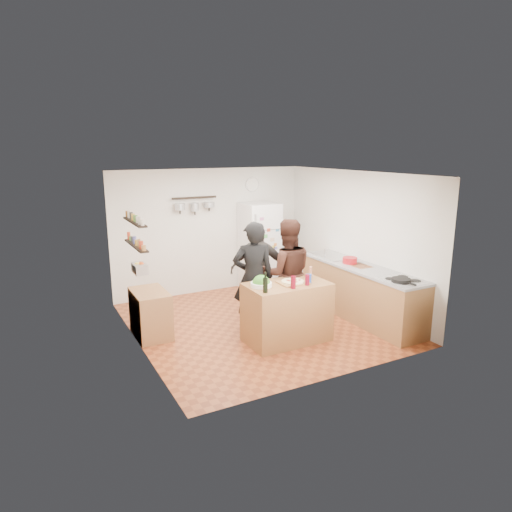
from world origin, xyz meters
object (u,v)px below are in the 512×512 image
person_center (287,274)px  wall_clock (252,185)px  pepper_mill (311,274)px  counter_run (360,292)px  wine_bottle (265,285)px  person_back (259,270)px  salt_canister (309,279)px  prep_island (287,312)px  red_bowl (350,260)px  person_left (253,278)px  fridge (260,246)px  salad_bowl (261,285)px  side_table (151,314)px  skillet (401,280)px

person_center → wall_clock: wall_clock is taller
pepper_mill → counter_run: bearing=9.8°
wine_bottle → person_center: bearing=42.4°
person_center → person_back: (-0.19, 0.61, -0.07)m
salt_canister → prep_island: bearing=158.2°
prep_island → wall_clock: size_ratio=4.17×
person_center → red_bowl: person_center is taller
wine_bottle → red_bowl: 2.22m
wall_clock → pepper_mill: bearing=-98.9°
prep_island → person_center: 0.74m
prep_island → person_left: (-0.29, 0.54, 0.44)m
person_back → person_left: bearing=83.4°
pepper_mill → salt_canister: size_ratio=1.19×
prep_island → salt_canister: bearing=-21.8°
person_left → fridge: size_ratio=1.00×
counter_run → wall_clock: 3.22m
person_center → fridge: (0.60, 2.05, 0.00)m
wall_clock → counter_run: bearing=-74.1°
salad_bowl → fridge: 2.83m
person_center → salt_canister: bearing=111.2°
salt_canister → pepper_mill: bearing=48.6°
wine_bottle → fridge: (1.39, 2.78, -0.11)m
pepper_mill → person_back: size_ratio=0.10×
prep_island → red_bowl: bearing=17.8°
salt_canister → person_left: (-0.59, 0.66, -0.08)m
person_left → fridge: same height
pepper_mill → side_table: 2.58m
person_center → skillet: (1.25, -1.26, 0.05)m
fridge → wall_clock: (0.00, 0.33, 1.25)m
salad_bowl → skillet: (1.96, -0.81, 0.01)m
prep_island → salt_canister: size_ratio=9.23×
person_left → person_center: person_left is taller
wine_bottle → prep_island: bearing=23.7°
counter_run → wine_bottle: bearing=-167.5°
wall_clock → red_bowl: bearing=-73.6°
person_back → counter_run: (1.54, -0.86, -0.38)m
prep_island → wine_bottle: wine_bottle is taller
wine_bottle → person_center: size_ratio=0.12×
pepper_mill → wall_clock: 3.10m
person_center → person_back: 0.65m
prep_island → wine_bottle: size_ratio=5.95×
salt_canister → fridge: fridge is taller
prep_island → pepper_mill: 0.70m
person_center → counter_run: bearing=-169.7°
pepper_mill → person_left: size_ratio=0.09×
prep_island → person_left: size_ratio=0.69×
skillet → red_bowl: bearing=87.7°
prep_island → salad_bowl: (-0.42, 0.05, 0.49)m
wine_bottle → wall_clock: wall_clock is taller
fridge → wall_clock: 1.29m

